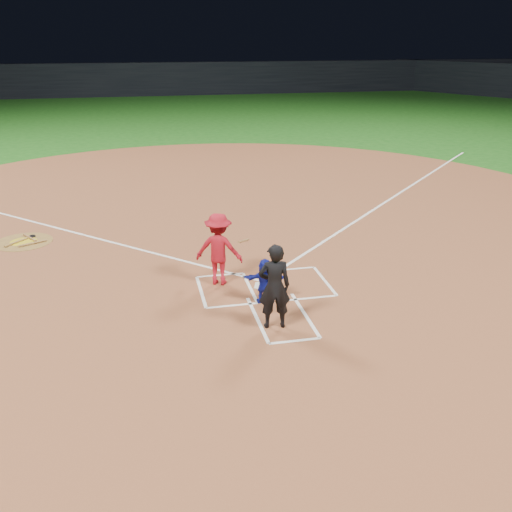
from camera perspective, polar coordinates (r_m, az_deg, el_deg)
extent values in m
plane|color=#175014|center=(14.30, 0.84, -3.07)|extent=(120.00, 120.00, 0.00)
cylinder|color=brown|center=(19.81, -3.07, 3.99)|extent=(28.00, 28.00, 0.01)
cube|color=black|center=(60.90, -9.82, 17.04)|extent=(80.00, 1.20, 3.20)
cylinder|color=silver|center=(14.29, 0.84, -2.99)|extent=(0.60, 0.60, 0.02)
cylinder|color=brown|center=(18.68, -22.22, 1.33)|extent=(1.70, 1.70, 0.01)
cylinder|color=gold|center=(18.68, -22.22, 1.35)|extent=(0.80, 0.80, 0.00)
cylinder|color=#905E34|center=(18.88, -21.67, 1.72)|extent=(0.51, 0.74, 0.06)
cylinder|color=olive|center=(18.62, -22.88, 1.28)|extent=(0.58, 0.69, 0.06)
cylinder|color=olive|center=(18.34, -21.46, 1.20)|extent=(0.77, 0.44, 0.06)
torus|color=black|center=(19.01, -21.46, 1.87)|extent=(0.19, 0.19, 0.05)
imported|color=#121993|center=(13.26, 0.90, -2.50)|extent=(1.05, 0.53, 1.08)
imported|color=black|center=(12.00, 1.85, -3.06)|extent=(0.72, 0.51, 1.89)
cube|color=white|center=(14.95, -3.62, -1.92)|extent=(1.22, 0.08, 0.01)
cube|color=white|center=(13.31, -2.40, -4.97)|extent=(1.22, 0.08, 0.01)
cube|color=white|center=(14.22, -0.62, -3.14)|extent=(0.08, 1.83, 0.01)
cube|color=white|center=(14.05, -5.50, -3.56)|extent=(0.08, 1.83, 0.01)
cube|color=white|center=(15.33, 3.64, -1.31)|extent=(1.22, 0.08, 0.01)
cube|color=white|center=(13.74, 5.70, -4.18)|extent=(1.22, 0.08, 0.01)
cube|color=white|center=(14.38, 2.28, -2.88)|extent=(0.08, 1.83, 0.01)
cube|color=white|center=(14.71, 6.89, -2.45)|extent=(0.08, 1.83, 0.01)
cube|color=white|center=(12.70, 0.14, -6.33)|extent=(0.08, 2.20, 0.01)
cube|color=white|center=(12.95, 4.92, -5.83)|extent=(0.08, 2.20, 0.01)
cube|color=white|center=(11.88, 3.90, -8.47)|extent=(1.10, 0.08, 0.01)
cube|color=white|center=(23.18, 13.96, 6.00)|extent=(14.21, 14.21, 0.01)
cube|color=white|center=(21.30, -22.86, 3.59)|extent=(14.21, 14.21, 0.01)
imported|color=#A61220|center=(14.16, -3.75, 0.69)|extent=(1.35, 1.07, 1.83)
cylinder|color=#9A6838|center=(14.04, -1.26, 1.52)|extent=(0.44, 0.78, 0.28)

